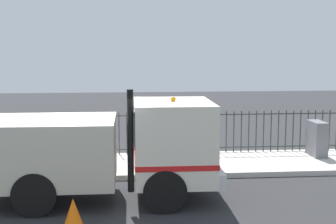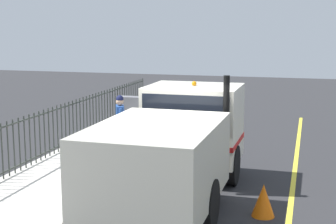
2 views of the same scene
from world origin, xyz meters
name	(u,v)px [view 1 (image 1 of 2)]	position (x,y,z in m)	size (l,w,h in m)	color
ground_plane	(91,200)	(0.00, 0.00, 0.00)	(55.08, 55.08, 0.00)	#2B2B2D
sidewalk_slab	(98,166)	(3.03, 0.00, 0.08)	(2.80, 25.04, 0.15)	beige
work_truck	(108,145)	(0.03, -0.42, 1.31)	(2.33, 5.86, 2.70)	silver
worker_standing	(205,131)	(2.42, -3.11, 1.19)	(0.39, 0.58, 1.70)	#264C99
iron_fence	(99,133)	(4.26, 0.00, 0.84)	(0.04, 21.32, 1.37)	#2D332D
utility_cabinet	(317,139)	(3.48, -6.89, 0.70)	(0.88, 0.40, 1.11)	slate
traffic_cone	(73,215)	(-1.90, 0.21, 0.33)	(0.47, 0.47, 0.67)	orange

